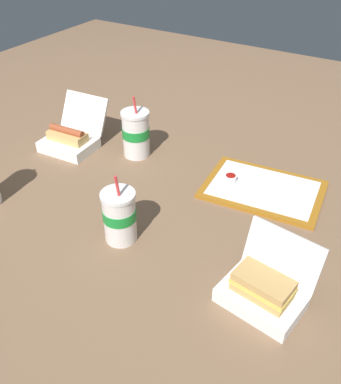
{
  "coord_description": "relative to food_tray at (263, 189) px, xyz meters",
  "views": [
    {
      "loc": [
        0.57,
        -0.91,
        0.81
      ],
      "look_at": [
        0.02,
        -0.01,
        0.05
      ],
      "focal_mm": 40.0,
      "sensor_mm": 36.0,
      "label": 1
    }
  ],
  "objects": [
    {
      "name": "ground_plane",
      "position": [
        -0.24,
        -0.2,
        -0.01
      ],
      "size": [
        3.2,
        3.2,
        0.0
      ],
      "primitive_type": "plane",
      "color": "brown"
    },
    {
      "name": "food_tray",
      "position": [
        0.0,
        0.0,
        0.0
      ],
      "size": [
        0.39,
        0.3,
        0.01
      ],
      "color": "#A56619",
      "rests_on": "ground_plane"
    },
    {
      "name": "ketchup_cup",
      "position": [
        -0.11,
        -0.02,
        0.02
      ],
      "size": [
        0.04,
        0.04,
        0.02
      ],
      "color": "white",
      "rests_on": "food_tray"
    },
    {
      "name": "napkin_stack",
      "position": [
        -0.04,
        -0.05,
        0.01
      ],
      "size": [
        0.11,
        0.11,
        0.0
      ],
      "primitive_type": "cube",
      "rotation": [
        0.0,
        0.0,
        0.12
      ],
      "color": "white",
      "rests_on": "food_tray"
    },
    {
      "name": "plastic_fork",
      "position": [
        -0.02,
        0.04,
        0.01
      ],
      "size": [
        0.1,
        0.06,
        0.0
      ],
      "primitive_type": "cube",
      "rotation": [
        0.0,
        0.0,
        0.44
      ],
      "color": "white",
      "rests_on": "food_tray"
    },
    {
      "name": "clamshell_hotdog_left",
      "position": [
        -0.72,
        -0.11,
        0.03
      ],
      "size": [
        0.2,
        0.23,
        0.17
      ],
      "color": "white",
      "rests_on": "ground_plane"
    },
    {
      "name": "clamshell_sandwich_right",
      "position": [
        0.16,
        -0.43,
        0.04
      ],
      "size": [
        0.21,
        0.19,
        0.16
      ],
      "color": "white",
      "rests_on": "ground_plane"
    },
    {
      "name": "soda_cup_center",
      "position": [
        -0.26,
        -0.42,
        0.07
      ],
      "size": [
        0.09,
        0.09,
        0.21
      ],
      "color": "white",
      "rests_on": "ground_plane"
    },
    {
      "name": "soda_cup_back",
      "position": [
        -0.48,
        -0.02,
        0.08
      ],
      "size": [
        0.1,
        0.1,
        0.23
      ],
      "color": "white",
      "rests_on": "ground_plane"
    }
  ]
}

